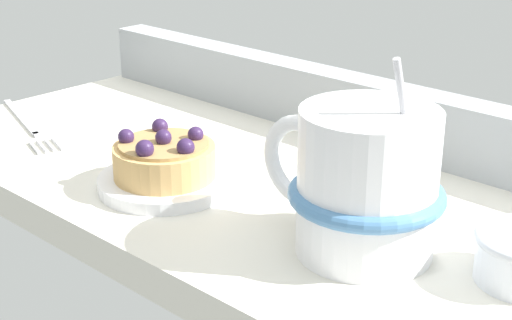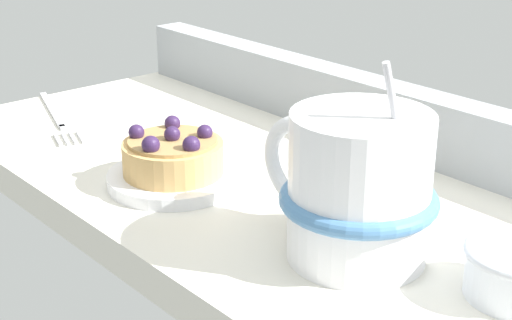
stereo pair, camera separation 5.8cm
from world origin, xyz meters
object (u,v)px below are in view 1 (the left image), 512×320
(coffee_mug, at_px, (364,183))
(raspberry_tart, at_px, (164,158))
(dessert_plate, at_px, (165,182))
(dessert_fork, at_px, (27,123))

(coffee_mug, bearing_deg, raspberry_tart, -173.12)
(dessert_plate, bearing_deg, dessert_fork, 178.23)
(raspberry_tart, distance_m, dessert_fork, 0.22)
(coffee_mug, bearing_deg, dessert_plate, -173.17)
(raspberry_tart, xyz_separation_m, coffee_mug, (0.18, 0.02, 0.02))
(coffee_mug, height_order, dessert_fork, coffee_mug)
(raspberry_tart, bearing_deg, dessert_fork, 178.19)
(raspberry_tart, xyz_separation_m, dessert_fork, (-0.22, 0.01, -0.02))
(dessert_fork, bearing_deg, raspberry_tart, -1.81)
(dessert_plate, xyz_separation_m, raspberry_tart, (0.00, -0.00, 0.02))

